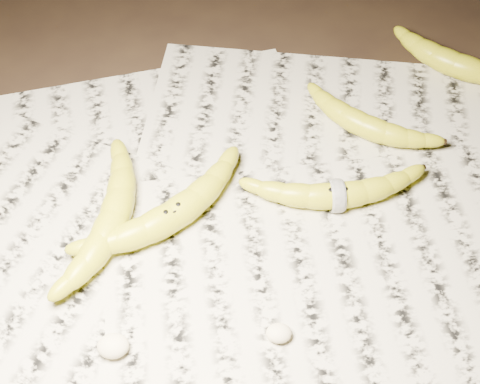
{
  "coord_description": "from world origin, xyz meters",
  "views": [
    {
      "loc": [
        0.02,
        -0.47,
        0.67
      ],
      "look_at": [
        0.02,
        0.0,
        0.05
      ],
      "focal_mm": 50.0,
      "sensor_mm": 36.0,
      "label": 1
    }
  ],
  "objects_px": {
    "banana_center": "(172,214)",
    "banana_left_b": "(113,217)",
    "banana_taped": "(337,194)",
    "banana_upper_a": "(364,123)",
    "banana_upper_b": "(456,63)"
  },
  "relations": [
    {
      "from": "banana_center",
      "to": "banana_left_b",
      "type": "bearing_deg",
      "value": 144.92
    },
    {
      "from": "banana_taped",
      "to": "banana_upper_a",
      "type": "distance_m",
      "value": 0.13
    },
    {
      "from": "banana_center",
      "to": "banana_upper_a",
      "type": "distance_m",
      "value": 0.29
    },
    {
      "from": "banana_upper_a",
      "to": "banana_upper_b",
      "type": "xyz_separation_m",
      "value": [
        0.14,
        0.11,
        0.0
      ]
    },
    {
      "from": "banana_left_b",
      "to": "banana_taped",
      "type": "distance_m",
      "value": 0.27
    },
    {
      "from": "banana_left_b",
      "to": "banana_center",
      "type": "xyz_separation_m",
      "value": [
        0.07,
        0.0,
        0.0
      ]
    },
    {
      "from": "banana_upper_a",
      "to": "banana_center",
      "type": "bearing_deg",
      "value": -116.11
    },
    {
      "from": "banana_left_b",
      "to": "banana_taped",
      "type": "bearing_deg",
      "value": -70.49
    },
    {
      "from": "banana_upper_a",
      "to": "banana_upper_b",
      "type": "distance_m",
      "value": 0.18
    },
    {
      "from": "banana_center",
      "to": "banana_upper_b",
      "type": "relative_size",
      "value": 1.18
    },
    {
      "from": "banana_center",
      "to": "banana_taped",
      "type": "xyz_separation_m",
      "value": [
        0.2,
        0.03,
        -0.0
      ]
    },
    {
      "from": "banana_upper_b",
      "to": "banana_taped",
      "type": "bearing_deg",
      "value": -98.39
    },
    {
      "from": "banana_left_b",
      "to": "banana_upper_b",
      "type": "xyz_separation_m",
      "value": [
        0.46,
        0.26,
        -0.0
      ]
    },
    {
      "from": "banana_taped",
      "to": "banana_upper_a",
      "type": "xyz_separation_m",
      "value": [
        0.05,
        0.12,
        -0.0
      ]
    },
    {
      "from": "banana_center",
      "to": "banana_taped",
      "type": "relative_size",
      "value": 1.05
    }
  ]
}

